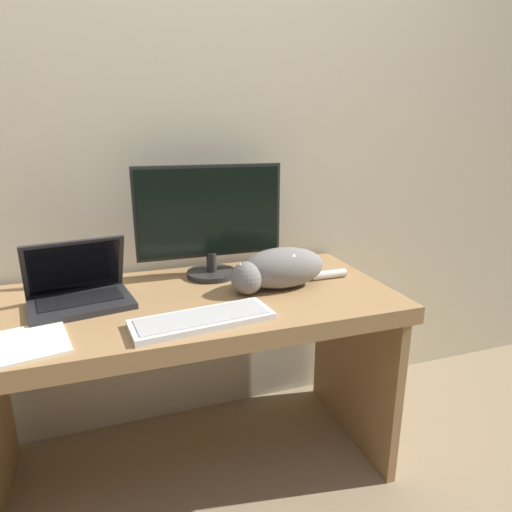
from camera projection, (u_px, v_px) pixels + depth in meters
The scene contains 8 objects.
wall_back at pixel (162, 122), 1.67m from camera, with size 6.40×0.06×2.60m.
desk at pixel (189, 336), 1.52m from camera, with size 1.44×0.67×0.72m.
monitor at pixel (210, 220), 1.63m from camera, with size 0.56×0.20×0.43m.
laptop at pixel (79, 292), 1.40m from camera, with size 0.35×0.28×0.22m.
external_keyboard at pixel (202, 320), 1.27m from camera, with size 0.44×0.20×0.02m.
cat at pixel (278, 268), 1.54m from camera, with size 0.48×0.16×0.15m.
paper_notepad at pixel (26, 343), 1.14m from camera, with size 0.25×0.26×0.01m.
small_toy at pixel (303, 260), 1.78m from camera, with size 0.07×0.07×0.07m.
Camera 1 is at (-0.22, -1.04, 1.27)m, focal length 30.00 mm.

